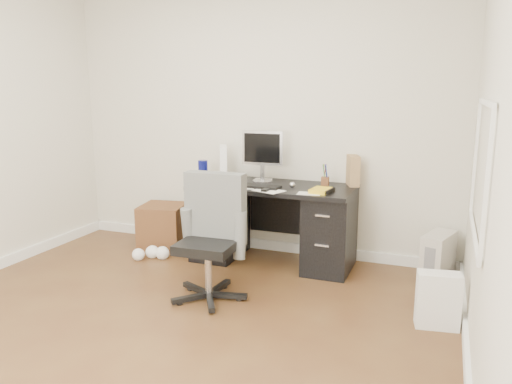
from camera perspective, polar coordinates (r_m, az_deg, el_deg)
ground at (r=3.59m, az=-11.89°, el=-15.55°), size 4.00×4.00×0.00m
room_shell at (r=3.20m, az=-12.38°, el=11.96°), size 4.02×4.02×2.71m
desk at (r=4.72m, az=1.93°, el=-3.38°), size 1.50×0.70×0.75m
loose_papers at (r=4.66m, az=-0.57°, el=0.87°), size 1.10×0.60×0.00m
lcd_monitor at (r=4.73m, az=0.75°, el=4.10°), size 0.41×0.25×0.50m
keyboard at (r=4.52m, az=0.21°, el=0.66°), size 0.42×0.18×0.02m
computer_mouse at (r=4.52m, az=4.16°, el=0.82°), size 0.06×0.06×0.05m
travel_mug at (r=4.82m, az=-6.08°, el=2.41°), size 0.11×0.11×0.21m
white_binder at (r=4.92m, az=-3.74°, el=3.37°), size 0.24×0.32×0.33m
magazine_file at (r=4.70m, az=11.02°, el=2.45°), size 0.20×0.27×0.28m
pen_cup at (r=4.61m, az=7.92°, el=1.92°), size 0.09×0.09×0.20m
yellow_book at (r=4.33m, az=7.50°, el=0.17°), size 0.19×0.23×0.04m
paper_remote at (r=4.38m, az=1.46°, el=0.28°), size 0.32×0.29×0.02m
office_chair at (r=3.88m, az=-5.53°, el=-5.35°), size 0.58×0.58×0.99m
pc_tower at (r=4.63m, az=20.09°, el=-6.94°), size 0.30×0.45×0.41m
shopping_bag at (r=3.74m, az=20.09°, el=-11.54°), size 0.32×0.25×0.40m
wicker_basket at (r=5.33m, az=-10.52°, el=-3.79°), size 0.51×0.51×0.44m
desk_printer at (r=4.80m, az=8.24°, el=-6.82°), size 0.44×0.39×0.22m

